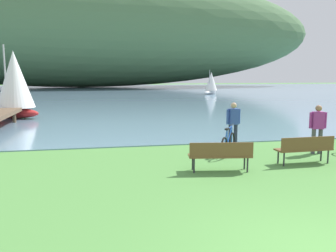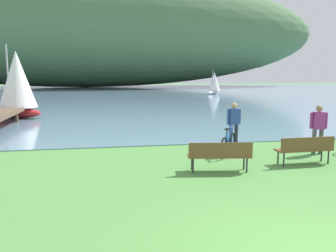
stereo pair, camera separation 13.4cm
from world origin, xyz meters
TOP-DOWN VIEW (x-y plane):
  - bay_water at (0.00, 48.96)m, footprint 180.00×80.00m
  - distant_hillside at (-6.76, 73.56)m, footprint 102.31×28.00m
  - park_bench_near_camera at (0.06, 4.98)m, footprint 1.85×0.74m
  - park_bench_further_along at (2.92, 5.32)m, footprint 1.81×0.54m
  - bicycle_leaning_near_bench at (1.03, 6.95)m, footprint 1.07×1.48m
  - person_at_shoreline at (1.69, 8.20)m, footprint 0.60×0.30m
  - person_on_the_grass at (4.17, 6.59)m, footprint 0.60×0.29m
  - sailboat_nearest_to_shore at (-8.39, 19.05)m, footprint 3.93×3.09m
  - sailboat_mid_bay at (12.05, 42.85)m, footprint 2.67×2.60m

SIDE VIEW (x-z plane):
  - bay_water at x=0.00m, z-range 0.00..0.04m
  - bicycle_leaning_near_bench at x=1.03m, z-range -0.11..0.90m
  - park_bench_near_camera at x=0.06m, z-range 0.08..0.96m
  - park_bench_further_along at x=2.92m, z-range 0.08..0.96m
  - person_at_shoreline at x=1.69m, z-range 0.12..1.83m
  - person_on_the_grass at x=4.17m, z-range 0.12..1.83m
  - sailboat_mid_bay at x=12.05m, z-range -0.06..3.24m
  - sailboat_nearest_to_shore at x=-8.39m, z-range -0.09..4.45m
  - distant_hillside at x=-6.76m, z-range 0.04..23.68m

